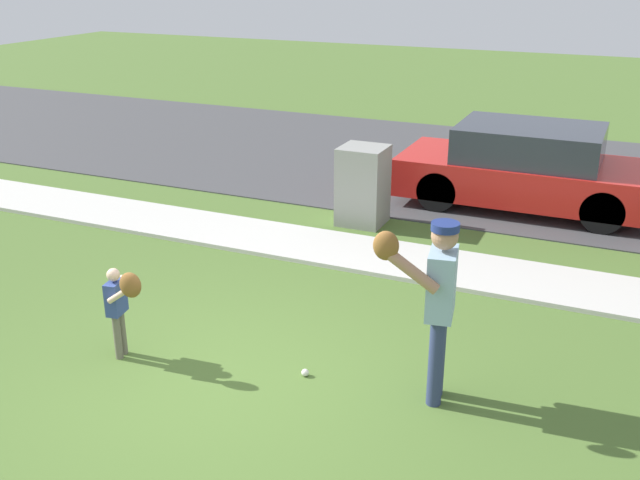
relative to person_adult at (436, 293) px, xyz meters
name	(u,v)px	position (x,y,z in m)	size (l,w,h in m)	color
ground_plane	(350,257)	(-1.95, 2.90, -1.08)	(48.00, 48.00, 0.00)	#4C6B2D
sidewalk_strip	(353,252)	(-1.95, 3.00, -1.05)	(36.00, 1.20, 0.06)	beige
road_surface	(447,165)	(-1.95, 8.00, -1.07)	(36.00, 6.80, 0.02)	#424244
person_adult	(436,293)	(0.00, 0.00, 0.00)	(0.68, 0.72, 1.73)	navy
person_child	(121,300)	(-3.02, -0.55, -0.42)	(0.49, 0.36, 1.02)	#6B6656
baseball	(305,373)	(-1.22, -0.11, -1.05)	(0.07, 0.07, 0.07)	white
utility_cabinet	(363,185)	(-2.29, 4.24, -0.49)	(0.68, 0.65, 1.19)	gray
parked_hatchback_red	(527,168)	(-0.15, 6.00, -0.42)	(4.00, 1.75, 1.33)	red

